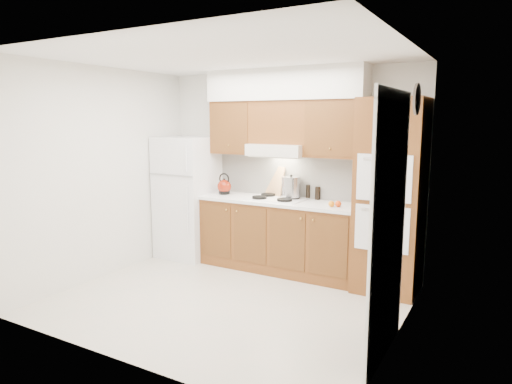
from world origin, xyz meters
TOP-DOWN VIEW (x-y plane):
  - floor at (0.00, 0.00)m, footprint 3.60×3.60m
  - ceiling at (0.00, 0.00)m, footprint 3.60×3.60m
  - wall_back at (0.00, 1.50)m, footprint 3.60×0.02m
  - wall_left at (-1.80, 0.00)m, footprint 0.02×3.00m
  - wall_right at (1.80, 0.00)m, footprint 0.02×3.00m
  - fridge at (-1.41, 1.14)m, footprint 0.75×0.72m
  - base_cabinets at (0.02, 1.20)m, footprint 2.11×0.60m
  - countertop at (0.03, 1.19)m, footprint 2.13×0.62m
  - backsplash at (0.02, 1.49)m, footprint 2.11×0.03m
  - oven_cabinet at (1.44, 1.18)m, footprint 0.70×0.65m
  - upper_cab_left at (-0.71, 1.33)m, footprint 0.63×0.33m
  - upper_cab_right at (0.72, 1.33)m, footprint 0.73×0.33m
  - range_hood at (-0.02, 1.27)m, footprint 0.75×0.45m
  - upper_cab_over_hood at (-0.02, 1.33)m, footprint 0.75×0.33m
  - soffit at (0.03, 1.32)m, footprint 2.13×0.36m
  - cooktop at (-0.02, 1.21)m, footprint 0.74×0.50m
  - doorway at (1.79, -0.35)m, footprint 0.02×0.90m
  - wall_clock at (1.79, 0.55)m, footprint 0.02×0.30m
  - kettle at (-0.83, 1.22)m, footprint 0.23×0.23m
  - cutting_board at (-0.16, 1.45)m, footprint 0.32×0.21m
  - stock_pot at (0.14, 1.32)m, footprint 0.25×0.25m
  - condiment_a at (0.32, 1.45)m, footprint 0.06×0.06m
  - condiment_b at (0.44, 1.45)m, footprint 0.07×0.07m
  - condiment_c at (0.46, 1.45)m, footprint 0.06×0.06m
  - orange_near at (0.79, 1.06)m, footprint 0.08×0.08m
  - orange_far at (0.86, 1.09)m, footprint 0.10×0.10m

SIDE VIEW (x-z plane):
  - floor at x=0.00m, z-range 0.00..0.00m
  - base_cabinets at x=0.02m, z-range 0.00..0.90m
  - fridge at x=-1.41m, z-range 0.00..1.72m
  - countertop at x=0.03m, z-range 0.90..0.94m
  - cooktop at x=-0.02m, z-range 0.94..0.95m
  - orange_near at x=0.79m, z-range 0.94..1.01m
  - orange_far at x=0.86m, z-range 0.94..1.01m
  - condiment_b at x=0.44m, z-range 0.94..1.10m
  - condiment_c at x=0.46m, z-range 0.94..1.11m
  - condiment_a at x=0.32m, z-range 0.94..1.12m
  - kettle at x=-0.83m, z-range 0.95..1.14m
  - doorway at x=1.79m, z-range 0.00..2.10m
  - stock_pot at x=0.14m, z-range 0.97..1.22m
  - oven_cabinet at x=1.44m, z-range 0.00..2.20m
  - cutting_board at x=-0.16m, z-range 0.94..1.34m
  - backsplash at x=0.02m, z-range 0.94..1.50m
  - wall_back at x=0.00m, z-range 0.00..2.60m
  - wall_left at x=-1.80m, z-range 0.00..2.60m
  - wall_right at x=1.80m, z-range 0.00..2.60m
  - range_hood at x=-0.02m, z-range 1.50..1.65m
  - upper_cab_left at x=-0.71m, z-range 1.50..2.20m
  - upper_cab_right at x=0.72m, z-range 1.50..2.20m
  - upper_cab_over_hood at x=-0.02m, z-range 1.65..2.20m
  - wall_clock at x=1.79m, z-range 2.00..2.30m
  - soffit at x=0.03m, z-range 2.20..2.60m
  - ceiling at x=0.00m, z-range 2.60..2.60m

